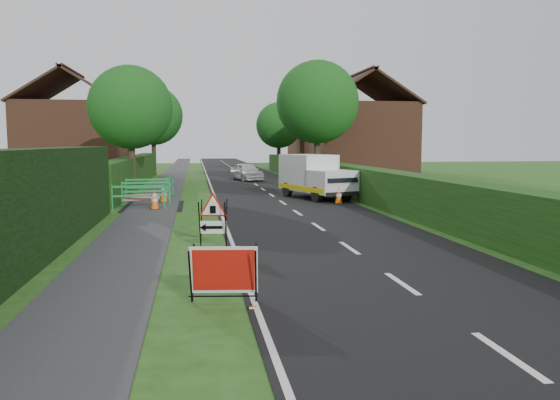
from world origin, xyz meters
TOP-DOWN VIEW (x-y plane):
  - ground at (0.00, 0.00)m, footprint 120.00×120.00m
  - road_surface at (2.50, 35.00)m, footprint 6.00×90.00m
  - footpath at (-3.00, 35.00)m, footprint 2.00×90.00m
  - hedge_west_near at (-5.00, 0.00)m, footprint 1.10×18.00m
  - hedge_west_far at (-5.00, 22.00)m, footprint 1.00×24.00m
  - hedge_east at (6.50, 16.00)m, footprint 1.20×50.00m
  - house_west at (-10.00, 30.00)m, footprint 7.50×7.40m
  - house_east_a at (11.00, 28.00)m, footprint 7.50×7.40m
  - house_east_b at (12.00, 42.00)m, footprint 7.50×7.40m
  - tree_nw at (-4.60, 18.00)m, footprint 4.40×4.40m
  - tree_ne at (6.40, 22.00)m, footprint 5.20×5.20m
  - tree_fw at (-4.60, 34.00)m, footprint 4.80×4.80m
  - tree_fe at (6.40, 38.00)m, footprint 4.20×4.20m
  - red_rect_sign at (-0.84, -3.17)m, footprint 1.16×0.80m
  - triangle_sign at (-0.89, 1.59)m, footprint 0.92×0.92m
  - works_van at (4.30, 13.20)m, footprint 3.03×4.84m
  - traffic_cone_0 at (4.84, 10.80)m, footprint 0.38×0.38m
  - traffic_cone_1 at (5.40, 13.37)m, footprint 0.38×0.38m
  - traffic_cone_2 at (5.11, 15.45)m, footprint 0.38×0.38m
  - traffic_cone_3 at (-2.88, 9.96)m, footprint 0.38×0.38m
  - traffic_cone_4 at (-2.67, 12.51)m, footprint 0.38×0.38m
  - ped_barrier_0 at (-3.51, 10.08)m, footprint 2.09×0.57m
  - ped_barrier_1 at (-3.40, 12.09)m, footprint 2.09×0.71m
  - ped_barrier_2 at (-3.48, 14.17)m, footprint 2.09×0.62m
  - ped_barrier_3 at (-2.51, 15.27)m, footprint 0.56×2.08m
  - redwhite_plank at (-3.43, 10.49)m, footprint 1.43×0.53m
  - litter_can at (-0.41, -3.65)m, footprint 0.12×0.07m
  - hatchback_car at (2.28, 25.98)m, footprint 2.35×3.94m

SIDE VIEW (x-z plane):
  - ground at x=0.00m, z-range 0.00..0.00m
  - hedge_west_near at x=-5.00m, z-range -1.25..1.25m
  - hedge_west_far at x=-5.00m, z-range -0.90..0.90m
  - hedge_east at x=6.50m, z-range -0.75..0.75m
  - redwhite_plank at x=-3.43m, z-range -0.12..0.12m
  - litter_can at x=-0.41m, z-range -0.03..0.03m
  - road_surface at x=2.50m, z-range -0.01..0.01m
  - footpath at x=-3.00m, z-range -0.01..0.02m
  - traffic_cone_0 at x=4.84m, z-range 0.00..0.79m
  - traffic_cone_1 at x=5.40m, z-range 0.00..0.79m
  - traffic_cone_2 at x=5.11m, z-range 0.00..0.79m
  - traffic_cone_3 at x=-2.88m, z-range 0.00..0.79m
  - traffic_cone_4 at x=-2.67m, z-range 0.00..0.79m
  - red_rect_sign at x=-0.84m, z-range 0.07..1.01m
  - hatchback_car at x=2.28m, z-range 0.00..1.26m
  - ped_barrier_0 at x=-3.51m, z-range 0.13..1.13m
  - ped_barrier_1 at x=-3.40m, z-range 0.13..1.13m
  - ped_barrier_2 at x=-3.48m, z-range 0.13..1.13m
  - ped_barrier_3 at x=-2.51m, z-range 0.13..1.13m
  - triangle_sign at x=-0.89m, z-range 0.23..1.41m
  - works_van at x=4.30m, z-range 0.06..2.13m
  - house_west at x=-10.00m, z-range -1.04..6.84m
  - house_east_a at x=11.00m, z-range -1.04..6.84m
  - house_east_b at x=12.00m, z-range -1.04..6.84m
  - tree_fe at x=6.40m, z-range 1.05..7.39m
  - tree_nw at x=-4.60m, z-range 1.13..7.83m
  - tree_fw at x=-4.60m, z-range 1.21..8.45m
  - tree_ne at x=6.40m, z-range 1.28..9.07m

